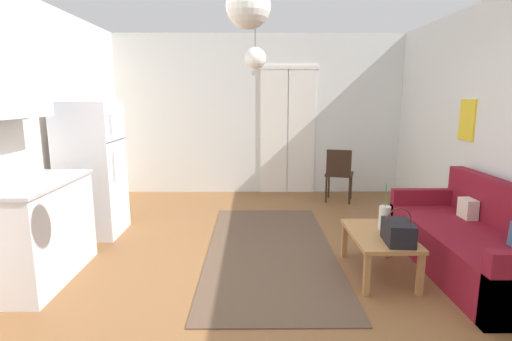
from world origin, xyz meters
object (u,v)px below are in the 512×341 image
at_px(bamboo_vase, 384,218).
at_px(pendant_lamp_far, 255,58).
at_px(refrigerator, 92,169).
at_px(handbag, 398,232).
at_px(accent_chair, 339,172).
at_px(couch, 478,245).
at_px(coffee_table, 379,239).
at_px(pendant_lamp_near, 248,6).

distance_m(bamboo_vase, pendant_lamp_far, 2.54).
relative_size(refrigerator, pendant_lamp_far, 2.28).
bearing_deg(handbag, accent_chair, 87.73).
xyz_separation_m(couch, pendant_lamp_far, (-2.10, 1.62, 1.86)).
bearing_deg(coffee_table, pendant_lamp_near, -142.18).
relative_size(bamboo_vase, pendant_lamp_near, 0.69).
height_order(accent_chair, pendant_lamp_near, pendant_lamp_near).
bearing_deg(coffee_table, refrigerator, 159.61).
bearing_deg(handbag, couch, 17.77).
xyz_separation_m(couch, handbag, (-0.88, -0.28, 0.23)).
xyz_separation_m(bamboo_vase, handbag, (0.00, -0.35, -0.02)).
bearing_deg(bamboo_vase, accent_chair, 87.36).
relative_size(coffee_table, accent_chair, 1.03).
bearing_deg(refrigerator, handbag, -23.68).
bearing_deg(pendant_lamp_near, coffee_table, 37.82).
bearing_deg(couch, pendant_lamp_near, -155.70).
bearing_deg(couch, handbag, -162.23).
height_order(pendant_lamp_near, pendant_lamp_far, same).
distance_m(handbag, pendant_lamp_near, 2.22).
bearing_deg(accent_chair, coffee_table, 103.51).
bearing_deg(accent_chair, refrigerator, 41.32).
xyz_separation_m(couch, bamboo_vase, (-0.88, 0.07, 0.25)).
distance_m(refrigerator, pendant_lamp_far, 2.42).
height_order(coffee_table, bamboo_vase, bamboo_vase).
relative_size(pendant_lamp_near, pendant_lamp_far, 0.92).
height_order(accent_chair, pendant_lamp_far, pendant_lamp_far).
relative_size(handbag, pendant_lamp_near, 0.54).
bearing_deg(accent_chair, handbag, 105.41).
xyz_separation_m(handbag, pendant_lamp_far, (-1.22, 1.90, 1.62)).
bearing_deg(refrigerator, couch, -15.35).
distance_m(bamboo_vase, handbag, 0.35).
distance_m(pendant_lamp_near, pendant_lamp_far, 2.59).
bearing_deg(refrigerator, pendant_lamp_far, 14.58).
bearing_deg(pendant_lamp_near, bamboo_vase, 39.26).
bearing_deg(refrigerator, bamboo_vase, -18.17).
height_order(refrigerator, pendant_lamp_far, pendant_lamp_far).
distance_m(couch, accent_chair, 2.67).
bearing_deg(coffee_table, accent_chair, 85.83).
bearing_deg(pendant_lamp_near, handbag, 28.42).
bearing_deg(bamboo_vase, couch, -4.58).
xyz_separation_m(handbag, refrigerator, (-3.17, 1.39, 0.30)).
height_order(coffee_table, pendant_lamp_near, pendant_lamp_near).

